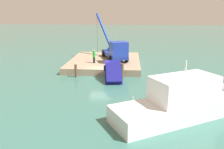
{
  "coord_description": "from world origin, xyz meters",
  "views": [
    {
      "loc": [
        27.01,
        3.61,
        7.83
      ],
      "look_at": [
        0.8,
        1.56,
        0.5
      ],
      "focal_mm": 37.43,
      "sensor_mm": 36.0,
      "label": 1
    }
  ],
  "objects_px": {
    "crane_truck": "(116,51)",
    "moored_yacht": "(205,105)",
    "dock_worker": "(94,56)",
    "salvaged_car": "(114,77)"
  },
  "relations": [
    {
      "from": "crane_truck",
      "to": "moored_yacht",
      "type": "bearing_deg",
      "value": 28.81
    },
    {
      "from": "crane_truck",
      "to": "dock_worker",
      "type": "height_order",
      "value": "crane_truck"
    },
    {
      "from": "crane_truck",
      "to": "dock_worker",
      "type": "bearing_deg",
      "value": -58.25
    },
    {
      "from": "salvaged_car",
      "to": "dock_worker",
      "type": "bearing_deg",
      "value": -152.18
    },
    {
      "from": "dock_worker",
      "to": "salvaged_car",
      "type": "bearing_deg",
      "value": 27.82
    },
    {
      "from": "salvaged_car",
      "to": "moored_yacht",
      "type": "distance_m",
      "value": 10.57
    },
    {
      "from": "crane_truck",
      "to": "dock_worker",
      "type": "xyz_separation_m",
      "value": [
        1.75,
        -2.82,
        -0.5
      ]
    },
    {
      "from": "crane_truck",
      "to": "dock_worker",
      "type": "distance_m",
      "value": 3.35
    },
    {
      "from": "dock_worker",
      "to": "moored_yacht",
      "type": "xyz_separation_m",
      "value": [
        12.92,
        10.89,
        -1.23
      ]
    },
    {
      "from": "crane_truck",
      "to": "salvaged_car",
      "type": "distance_m",
      "value": 7.73
    }
  ]
}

